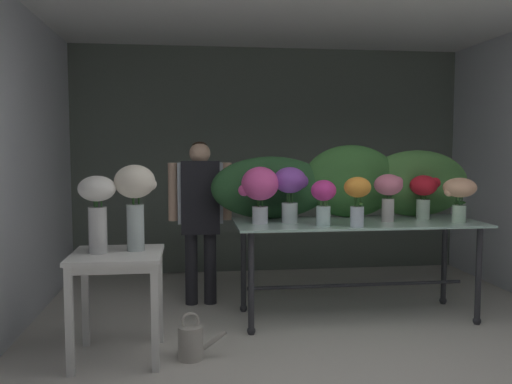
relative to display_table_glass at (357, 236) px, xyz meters
name	(u,v)px	position (x,y,z in m)	size (l,w,h in m)	color
ground_plane	(300,316)	(-0.48, 0.11, -0.73)	(8.27, 8.27, 0.00)	beige
wall_back	(269,161)	(-0.48, 1.99, 0.62)	(4.81, 0.12, 2.70)	slate
wall_left	(14,167)	(-2.88, 0.11, 0.62)	(0.12, 3.88, 2.70)	silver
ceiling_slab	(303,1)	(-0.48, 0.11, 2.03)	(4.93, 3.88, 0.12)	silver
display_table_glass	(357,236)	(0.00, 0.00, 0.00)	(2.15, 0.81, 0.87)	#ADD5C7
side_table_white	(117,268)	(-1.97, -0.66, -0.07)	(0.63, 0.63, 0.77)	white
florist	(200,205)	(-1.36, 0.60, 0.23)	(0.60, 0.24, 1.57)	#232328
foliage_backdrop	(347,184)	(-0.01, 0.29, 0.44)	(2.44, 0.31, 0.67)	#28562D
vase_violet_peonies	(290,187)	(-0.60, -0.01, 0.45)	(0.30, 0.28, 0.48)	silver
vase_peach_dahlias	(460,192)	(0.85, -0.17, 0.39)	(0.30, 0.28, 0.39)	silver
vase_rosy_lilies	(389,190)	(0.26, -0.05, 0.41)	(0.25, 0.25, 0.42)	silver
vase_fuchsia_freesia	(260,187)	(-0.87, -0.03, 0.44)	(0.35, 0.32, 0.48)	silver
vase_sunset_snapdragons	(357,195)	(-0.10, -0.31, 0.39)	(0.22, 0.22, 0.41)	silver
vase_magenta_tulips	(323,199)	(-0.37, -0.24, 0.36)	(0.21, 0.21, 0.38)	silver
vase_crimson_stock	(424,191)	(0.63, 0.06, 0.39)	(0.28, 0.24, 0.40)	silver
vase_white_roses_tall	(98,205)	(-2.10, -0.66, 0.37)	(0.26, 0.26, 0.55)	silver
vase_cream_lisianthus_tall	(135,194)	(-1.84, -0.60, 0.45)	(0.30, 0.29, 0.62)	silver
watering_can	(191,342)	(-1.46, -0.75, -0.60)	(0.35, 0.18, 0.34)	#B7B2A8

